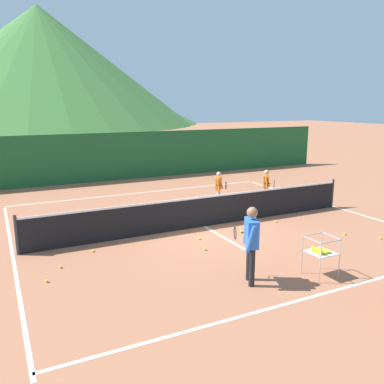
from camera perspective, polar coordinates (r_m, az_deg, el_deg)
name	(u,v)px	position (r m, az deg, el deg)	size (l,w,h in m)	color
ground_plane	(204,226)	(12.60, 1.73, -4.92)	(120.00, 120.00, 0.00)	#A86647
line_baseline_near	(323,294)	(8.77, 18.12, -13.60)	(11.02, 0.08, 0.01)	white
line_baseline_far	(144,192)	(17.47, -6.82, -0.05)	(11.02, 0.08, 0.01)	white
line_sideline_west	(13,255)	(11.24, -24.16, -8.24)	(0.08, 10.58, 0.01)	white
line_sideline_east	(334,207)	(15.88, 19.55, -1.97)	(0.08, 10.58, 0.01)	white
line_service_center	(204,226)	(12.60, 1.73, -4.91)	(0.08, 5.05, 0.01)	white
tennis_net	(204,211)	(12.46, 1.75, -2.73)	(10.84, 0.08, 1.05)	#333338
instructor	(251,238)	(8.55, 8.37, -6.49)	(0.50, 0.84, 1.68)	black
student_0	(219,186)	(14.94, 3.86, 0.93)	(0.46, 0.70, 1.30)	silver
student_1	(266,184)	(15.45, 10.55, 1.18)	(0.47, 0.71, 1.32)	black
ball_cart	(321,251)	(9.38, 17.82, -7.99)	(0.58, 0.58, 0.90)	#B7B7BC
tennis_ball_0	(381,238)	(12.64, 25.25, -5.94)	(0.07, 0.07, 0.07)	yellow
tennis_ball_1	(199,239)	(11.40, 1.07, -6.65)	(0.07, 0.07, 0.07)	yellow
tennis_ball_2	(276,222)	(13.27, 11.87, -4.13)	(0.07, 0.07, 0.07)	yellow
tennis_ball_3	(93,251)	(10.81, -13.86, -8.12)	(0.07, 0.07, 0.07)	yellow
tennis_ball_4	(241,231)	(12.11, 7.04, -5.58)	(0.07, 0.07, 0.07)	yellow
tennis_ball_6	(345,234)	(12.61, 20.92, -5.60)	(0.07, 0.07, 0.07)	yellow
tennis_ball_7	(205,249)	(10.62, 1.91, -8.12)	(0.07, 0.07, 0.07)	yellow
tennis_ball_8	(47,281)	(9.37, -19.95, -11.82)	(0.07, 0.07, 0.07)	yellow
tennis_ball_9	(61,267)	(10.02, -18.19, -10.07)	(0.07, 0.07, 0.07)	yellow
windscreen_fence	(121,156)	(20.41, -10.11, 5.03)	(24.25, 0.08, 2.38)	#1E5B2D
hill_0	(45,86)	(81.91, -20.20, 14.01)	(56.82, 56.82, 14.00)	#38702D
hill_1	(41,66)	(76.10, -20.69, 16.37)	(51.47, 51.47, 19.86)	#427A38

